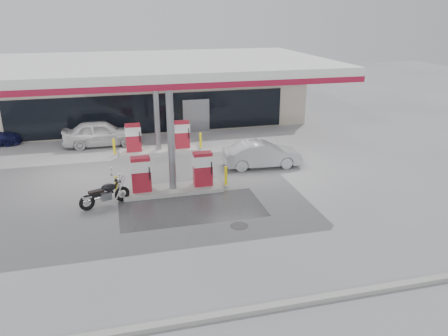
{
  "coord_description": "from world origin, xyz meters",
  "views": [
    {
      "loc": [
        -2.3,
        -16.45,
        7.93
      ],
      "look_at": [
        2.23,
        1.29,
        1.2
      ],
      "focal_mm": 35.0,
      "sensor_mm": 36.0,
      "label": 1
    }
  ],
  "objects_px": {
    "pump_island_far": "(158,140)",
    "hatchback_silver": "(262,154)",
    "pump_island_near": "(173,177)",
    "attendant": "(173,125)",
    "sedan_white": "(101,133)",
    "parked_motorcycle": "(105,194)"
  },
  "relations": [
    {
      "from": "pump_island_far",
      "to": "sedan_white",
      "type": "relative_size",
      "value": 1.13
    },
    {
      "from": "pump_island_far",
      "to": "pump_island_near",
      "type": "bearing_deg",
      "value": -90.0
    },
    {
      "from": "pump_island_far",
      "to": "sedan_white",
      "type": "height_order",
      "value": "pump_island_far"
    },
    {
      "from": "attendant",
      "to": "pump_island_near",
      "type": "bearing_deg",
      "value": -172.12
    },
    {
      "from": "pump_island_far",
      "to": "attendant",
      "type": "height_order",
      "value": "pump_island_far"
    },
    {
      "from": "hatchback_silver",
      "to": "pump_island_far",
      "type": "bearing_deg",
      "value": 56.28
    },
    {
      "from": "pump_island_near",
      "to": "hatchback_silver",
      "type": "height_order",
      "value": "pump_island_near"
    },
    {
      "from": "pump_island_near",
      "to": "parked_motorcycle",
      "type": "distance_m",
      "value": 3.08
    },
    {
      "from": "sedan_white",
      "to": "attendant",
      "type": "height_order",
      "value": "attendant"
    },
    {
      "from": "hatchback_silver",
      "to": "parked_motorcycle",
      "type": "bearing_deg",
      "value": 113.69
    },
    {
      "from": "pump_island_far",
      "to": "attendant",
      "type": "bearing_deg",
      "value": 65.75
    },
    {
      "from": "pump_island_near",
      "to": "attendant",
      "type": "bearing_deg",
      "value": 81.9
    },
    {
      "from": "pump_island_near",
      "to": "sedan_white",
      "type": "xyz_separation_m",
      "value": [
        -3.22,
        8.2,
        0.06
      ]
    },
    {
      "from": "sedan_white",
      "to": "attendant",
      "type": "distance_m",
      "value": 4.5
    },
    {
      "from": "pump_island_near",
      "to": "attendant",
      "type": "xyz_separation_m",
      "value": [
        1.25,
        8.77,
        0.17
      ]
    },
    {
      "from": "pump_island_far",
      "to": "parked_motorcycle",
      "type": "relative_size",
      "value": 2.41
    },
    {
      "from": "parked_motorcycle",
      "to": "hatchback_silver",
      "type": "xyz_separation_m",
      "value": [
        8.02,
        2.98,
        0.16
      ]
    },
    {
      "from": "pump_island_far",
      "to": "hatchback_silver",
      "type": "bearing_deg",
      "value": -37.03
    },
    {
      "from": "pump_island_near",
      "to": "hatchback_silver",
      "type": "distance_m",
      "value": 5.5
    },
    {
      "from": "sedan_white",
      "to": "attendant",
      "type": "xyz_separation_m",
      "value": [
        4.46,
        0.57,
        0.11
      ]
    },
    {
      "from": "sedan_white",
      "to": "hatchback_silver",
      "type": "distance_m",
      "value": 10.2
    },
    {
      "from": "pump_island_far",
      "to": "sedan_white",
      "type": "xyz_separation_m",
      "value": [
        -3.22,
        2.2,
        0.06
      ]
    }
  ]
}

